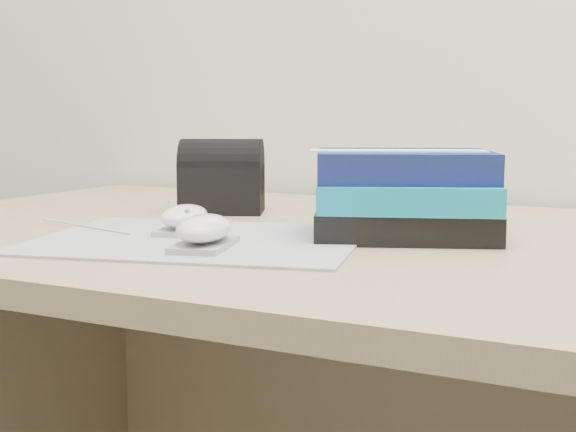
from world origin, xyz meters
The scene contains 7 objects.
desk centered at (0.00, 1.64, 0.50)m, with size 1.60×0.80×0.73m.
mousepad centered at (-0.25, 1.44, 0.73)m, with size 0.38×0.30×0.00m, color gray.
mouse_rear centered at (-0.29, 1.48, 0.75)m, with size 0.08×0.11×0.04m.
mouse_front centered at (-0.21, 1.39, 0.75)m, with size 0.08×0.12×0.04m.
usb_cable centered at (-0.43, 1.46, 0.73)m, with size 0.00×0.00×0.20m, color silver.
book_stack centered at (-0.04, 1.59, 0.78)m, with size 0.27×0.24×0.11m.
pouch centered at (-0.36, 1.69, 0.78)m, with size 0.15×0.13×0.11m.
Camera 1 is at (0.28, 0.64, 0.89)m, focal length 50.00 mm.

